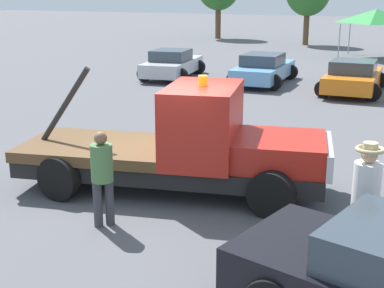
# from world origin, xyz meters

# --- Properties ---
(ground_plane) EXTENTS (160.00, 160.00, 0.00)m
(ground_plane) POSITION_xyz_m (0.00, 0.00, 0.00)
(ground_plane) COLOR #545459
(tow_truck) EXTENTS (6.56, 3.35, 2.51)m
(tow_truck) POSITION_xyz_m (0.38, 0.09, 0.94)
(tow_truck) COLOR black
(tow_truck) RESTS_ON ground
(person_near_truck) EXTENTS (0.42, 0.42, 1.89)m
(person_near_truck) POSITION_xyz_m (4.04, -1.49, 1.12)
(person_near_truck) COLOR #38383D
(person_near_truck) RESTS_ON ground
(person_at_hood) EXTENTS (0.38, 0.38, 1.71)m
(person_at_hood) POSITION_xyz_m (-0.23, -2.05, 0.99)
(person_at_hood) COLOR #38383D
(person_at_hood) RESTS_ON ground
(parked_car_silver) EXTENTS (2.85, 4.61, 1.34)m
(parked_car_silver) POSITION_xyz_m (-6.77, 13.17, 0.65)
(parked_car_silver) COLOR #B7B7BC
(parked_car_silver) RESTS_ON ground
(parked_car_skyblue) EXTENTS (2.53, 4.73, 1.34)m
(parked_car_skyblue) POSITION_xyz_m (-2.36, 13.44, 0.65)
(parked_car_skyblue) COLOR #669ED1
(parked_car_skyblue) RESTS_ON ground
(parked_car_orange) EXTENTS (2.58, 4.40, 1.34)m
(parked_car_orange) POSITION_xyz_m (1.60, 12.78, 0.65)
(parked_car_orange) COLOR orange
(parked_car_orange) RESTS_ON ground
(canopy_tent_green) EXTENTS (3.58, 3.58, 2.93)m
(canopy_tent_green) POSITION_xyz_m (0.80, 25.20, 2.51)
(canopy_tent_green) COLOR #9E9EA3
(canopy_tent_green) RESTS_ON ground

